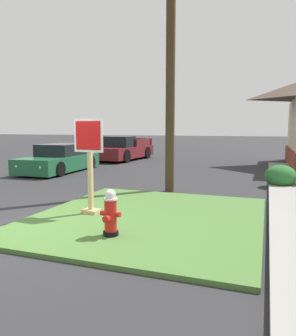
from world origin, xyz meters
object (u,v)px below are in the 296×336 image
parked_sedan_green (60,160)px  utility_pole (171,27)px  fire_hydrant (110,214)px  pickup_truck_maroon (123,150)px  manhole_cover (125,191)px  stop_sign (90,168)px

parked_sedan_green → utility_pole: size_ratio=0.48×
fire_hydrant → pickup_truck_maroon: size_ratio=0.16×
manhole_cover → pickup_truck_maroon: size_ratio=0.14×
fire_hydrant → manhole_cover: 4.61m
manhole_cover → utility_pole: bearing=15.5°
pickup_truck_maroon → utility_pole: size_ratio=0.54×
manhole_cover → pickup_truck_maroon: 10.24m
parked_sedan_green → utility_pole: bearing=-25.7°
manhole_cover → parked_sedan_green: bearing=145.0°
utility_pole → stop_sign: bearing=-103.7°
fire_hydrant → stop_sign: (-1.11, 1.24, 0.62)m
fire_hydrant → pickup_truck_maroon: (-5.86, 13.60, 0.15)m
fire_hydrant → utility_pole: utility_pole is taller
fire_hydrant → parked_sedan_green: 9.86m
fire_hydrant → parked_sedan_green: parked_sedan_green is taller
fire_hydrant → manhole_cover: fire_hydrant is taller
stop_sign → parked_sedan_green: size_ratio=0.46×
fire_hydrant → pickup_truck_maroon: 14.81m
manhole_cover → parked_sedan_green: size_ratio=0.15×
stop_sign → utility_pole: bearing=76.3°
stop_sign → manhole_cover: bearing=99.6°
utility_pole → pickup_truck_maroon: bearing=122.0°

